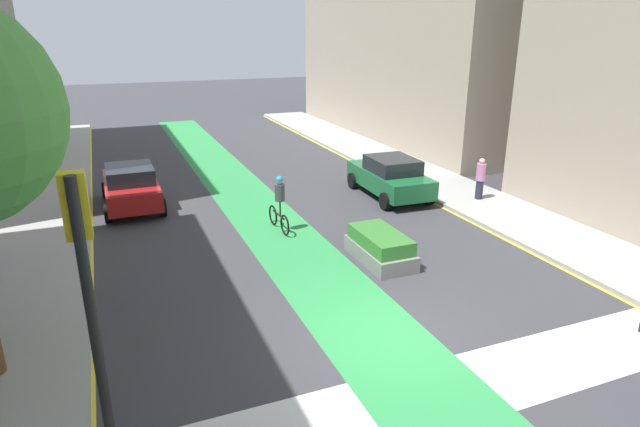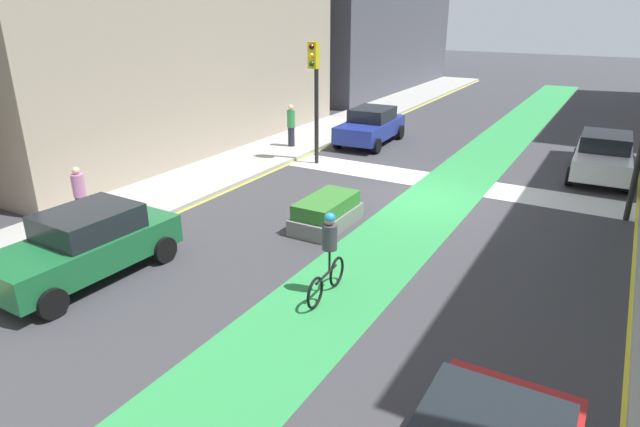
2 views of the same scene
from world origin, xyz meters
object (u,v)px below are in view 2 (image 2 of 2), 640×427
object	(u,v)px
traffic_signal_near_right	(315,80)
pedestrian_sidewalk_right_b	(80,194)
car_white_left_near	(603,156)
median_planter	(327,213)
car_blue_right_near	(371,126)
cyclist_in_lane	(328,253)
pedestrian_sidewalk_right_a	(291,125)
car_green_right_far	(86,244)

from	to	relation	value
traffic_signal_near_right	pedestrian_sidewalk_right_b	bearing A→B (deg)	74.20
car_white_left_near	traffic_signal_near_right	bearing A→B (deg)	19.98
pedestrian_sidewalk_right_b	median_planter	distance (m)	6.86
car_blue_right_near	pedestrian_sidewalk_right_b	distance (m)	13.16
car_white_left_near	cyclist_in_lane	size ratio (longest dim) A/B	2.29
cyclist_in_lane	median_planter	xyz separation A→B (m)	(1.89, -3.32, -0.57)
traffic_signal_near_right	pedestrian_sidewalk_right_a	world-z (taller)	traffic_signal_near_right
traffic_signal_near_right	pedestrian_sidewalk_right_a	size ratio (longest dim) A/B	2.59
traffic_signal_near_right	cyclist_in_lane	world-z (taller)	traffic_signal_near_right
pedestrian_sidewalk_right_a	car_green_right_far	bearing A→B (deg)	100.71
pedestrian_sidewalk_right_a	median_planter	distance (m)	8.82
car_green_right_far	pedestrian_sidewalk_right_b	xyz separation A→B (m)	(2.72, -1.97, 0.14)
traffic_signal_near_right	median_planter	distance (m)	7.00
car_green_right_far	pedestrian_sidewalk_right_b	bearing A→B (deg)	-35.85
traffic_signal_near_right	car_blue_right_near	size ratio (longest dim) A/B	1.07
traffic_signal_near_right	median_planter	world-z (taller)	traffic_signal_near_right
pedestrian_sidewalk_right_a	car_blue_right_near	bearing A→B (deg)	-133.05
pedestrian_sidewalk_right_a	traffic_signal_near_right	bearing A→B (deg)	144.29
traffic_signal_near_right	car_green_right_far	world-z (taller)	traffic_signal_near_right
median_planter	car_white_left_near	bearing A→B (deg)	-125.19
pedestrian_sidewalk_right_b	cyclist_in_lane	bearing A→B (deg)	-179.93
median_planter	car_green_right_far	bearing A→B (deg)	58.48
car_blue_right_near	median_planter	xyz separation A→B (m)	(-3.05, 9.50, -0.40)
car_blue_right_near	pedestrian_sidewalk_right_b	size ratio (longest dim) A/B	2.74
car_green_right_far	median_planter	distance (m)	6.23
traffic_signal_near_right	pedestrian_sidewalk_right_b	xyz separation A→B (m)	(2.46, 8.70, -2.26)
car_green_right_far	car_white_left_near	distance (m)	17.14
pedestrian_sidewalk_right_b	pedestrian_sidewalk_right_a	bearing A→B (deg)	-92.40
cyclist_in_lane	pedestrian_sidewalk_right_b	size ratio (longest dim) A/B	1.19
traffic_signal_near_right	car_white_left_near	world-z (taller)	traffic_signal_near_right
car_green_right_far	median_planter	world-z (taller)	car_green_right_far
car_green_right_far	pedestrian_sidewalk_right_a	size ratio (longest dim) A/B	2.40
car_blue_right_near	pedestrian_sidewalk_right_b	world-z (taller)	pedestrian_sidewalk_right_b
car_blue_right_near	car_green_right_far	xyz separation A→B (m)	(0.20, 14.80, 0.00)
car_blue_right_near	car_white_left_near	xyz separation A→B (m)	(-9.35, 0.56, 0.00)
car_white_left_near	cyclist_in_lane	distance (m)	13.03
car_blue_right_near	cyclist_in_lane	bearing A→B (deg)	111.08
cyclist_in_lane	median_planter	world-z (taller)	cyclist_in_lane
car_blue_right_near	pedestrian_sidewalk_right_a	xyz separation A→B (m)	(2.49, 2.67, 0.26)
car_blue_right_near	car_green_right_far	distance (m)	14.80
traffic_signal_near_right	median_planter	xyz separation A→B (m)	(-3.51, 5.37, -2.80)
car_blue_right_near	median_planter	size ratio (longest dim) A/B	1.84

